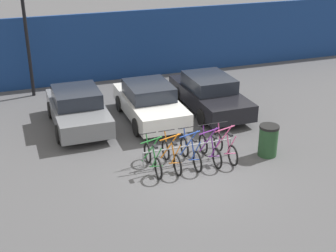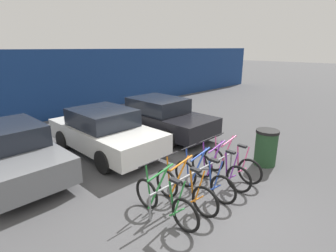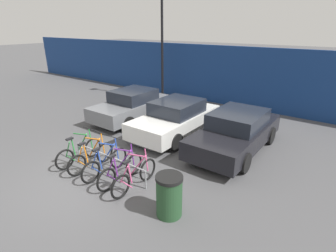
{
  "view_description": "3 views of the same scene",
  "coord_description": "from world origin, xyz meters",
  "px_view_note": "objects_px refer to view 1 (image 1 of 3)",
  "views": [
    {
      "loc": [
        -4.7,
        -11.29,
        6.97
      ],
      "look_at": [
        -0.16,
        1.34,
        1.01
      ],
      "focal_mm": 50.0,
      "sensor_mm": 36.0,
      "label": 1
    },
    {
      "loc": [
        -4.06,
        -2.6,
        3.23
      ],
      "look_at": [
        0.97,
        2.3,
        1.12
      ],
      "focal_mm": 28.0,
      "sensor_mm": 36.0,
      "label": 2
    },
    {
      "loc": [
        5.78,
        -3.81,
        4.15
      ],
      "look_at": [
        0.99,
        2.67,
        1.04
      ],
      "focal_mm": 28.0,
      "sensor_mm": 36.0,
      "label": 3
    }
  ],
  "objects_px": {
    "bicycle_orange": "(171,156)",
    "bicycle_purple": "(210,150)",
    "bicycle_pink": "(225,147)",
    "car_white": "(150,102)",
    "car_black": "(209,94)",
    "trash_bin": "(268,140)",
    "bicycle_blue": "(191,153)",
    "lamp_post": "(24,13)",
    "bike_rack": "(188,148)",
    "car_grey": "(78,109)",
    "bicycle_green": "(153,159)"
  },
  "relations": [
    {
      "from": "car_black",
      "to": "trash_bin",
      "type": "distance_m",
      "value": 4.18
    },
    {
      "from": "trash_bin",
      "to": "lamp_post",
      "type": "bearing_deg",
      "value": 128.41
    },
    {
      "from": "car_black",
      "to": "trash_bin",
      "type": "xyz_separation_m",
      "value": [
        0.16,
        -4.17,
        -0.17
      ]
    },
    {
      "from": "bicycle_purple",
      "to": "lamp_post",
      "type": "xyz_separation_m",
      "value": [
        -4.67,
        7.97,
        3.15
      ]
    },
    {
      "from": "bicycle_blue",
      "to": "bicycle_purple",
      "type": "relative_size",
      "value": 1.0
    },
    {
      "from": "bicycle_orange",
      "to": "car_black",
      "type": "relative_size",
      "value": 0.39
    },
    {
      "from": "bicycle_blue",
      "to": "car_white",
      "type": "distance_m",
      "value": 3.8
    },
    {
      "from": "bike_rack",
      "to": "bicycle_pink",
      "type": "distance_m",
      "value": 1.22
    },
    {
      "from": "bicycle_green",
      "to": "bicycle_pink",
      "type": "relative_size",
      "value": 1.0
    },
    {
      "from": "bike_rack",
      "to": "trash_bin",
      "type": "distance_m",
      "value": 2.6
    },
    {
      "from": "bicycle_purple",
      "to": "bicycle_green",
      "type": "bearing_deg",
      "value": 176.34
    },
    {
      "from": "car_grey",
      "to": "car_white",
      "type": "bearing_deg",
      "value": -5.92
    },
    {
      "from": "trash_bin",
      "to": "car_grey",
      "type": "bearing_deg",
      "value": 140.58
    },
    {
      "from": "bicycle_blue",
      "to": "bicycle_pink",
      "type": "bearing_deg",
      "value": 2.87
    },
    {
      "from": "bicycle_orange",
      "to": "bicycle_purple",
      "type": "bearing_deg",
      "value": -3.29
    },
    {
      "from": "bike_rack",
      "to": "car_grey",
      "type": "bearing_deg",
      "value": 124.94
    },
    {
      "from": "bicycle_green",
      "to": "car_grey",
      "type": "xyz_separation_m",
      "value": [
        -1.52,
        4.06,
        0.31
      ]
    },
    {
      "from": "bicycle_blue",
      "to": "car_black",
      "type": "distance_m",
      "value": 4.56
    },
    {
      "from": "bicycle_pink",
      "to": "car_grey",
      "type": "height_order",
      "value": "car_grey"
    },
    {
      "from": "bicycle_blue",
      "to": "car_grey",
      "type": "height_order",
      "value": "car_grey"
    },
    {
      "from": "bike_rack",
      "to": "bicycle_green",
      "type": "xyz_separation_m",
      "value": [
        -1.21,
        -0.15,
        -0.1
      ]
    },
    {
      "from": "bicycle_blue",
      "to": "lamp_post",
      "type": "height_order",
      "value": "lamp_post"
    },
    {
      "from": "bicycle_orange",
      "to": "lamp_post",
      "type": "relative_size",
      "value": 0.27
    },
    {
      "from": "bicycle_green",
      "to": "car_grey",
      "type": "relative_size",
      "value": 0.43
    },
    {
      "from": "bicycle_blue",
      "to": "bicycle_purple",
      "type": "distance_m",
      "value": 0.65
    },
    {
      "from": "bicycle_orange",
      "to": "car_white",
      "type": "relative_size",
      "value": 0.41
    },
    {
      "from": "lamp_post",
      "to": "bicycle_pink",
      "type": "bearing_deg",
      "value": -56.9
    },
    {
      "from": "bicycle_orange",
      "to": "bicycle_blue",
      "type": "bearing_deg",
      "value": -3.29
    },
    {
      "from": "bike_rack",
      "to": "bicycle_orange",
      "type": "height_order",
      "value": "bicycle_orange"
    },
    {
      "from": "bike_rack",
      "to": "bicycle_pink",
      "type": "relative_size",
      "value": 1.73
    },
    {
      "from": "car_black",
      "to": "trash_bin",
      "type": "relative_size",
      "value": 4.29
    },
    {
      "from": "car_white",
      "to": "lamp_post",
      "type": "height_order",
      "value": "lamp_post"
    },
    {
      "from": "bike_rack",
      "to": "bicycle_blue",
      "type": "bearing_deg",
      "value": -80.17
    },
    {
      "from": "lamp_post",
      "to": "bicycle_blue",
      "type": "bearing_deg",
      "value": -63.26
    },
    {
      "from": "lamp_post",
      "to": "bicycle_green",
      "type": "bearing_deg",
      "value": -70.75
    },
    {
      "from": "bike_rack",
      "to": "car_grey",
      "type": "height_order",
      "value": "car_grey"
    },
    {
      "from": "bicycle_green",
      "to": "car_white",
      "type": "distance_m",
      "value": 3.96
    },
    {
      "from": "bicycle_pink",
      "to": "car_white",
      "type": "bearing_deg",
      "value": 108.53
    },
    {
      "from": "bicycle_blue",
      "to": "lamp_post",
      "type": "xyz_separation_m",
      "value": [
        -4.02,
        7.97,
        3.15
      ]
    },
    {
      "from": "bicycle_orange",
      "to": "car_black",
      "type": "distance_m",
      "value": 4.92
    },
    {
      "from": "bicycle_pink",
      "to": "trash_bin",
      "type": "relative_size",
      "value": 1.66
    },
    {
      "from": "bicycle_blue",
      "to": "car_black",
      "type": "height_order",
      "value": "car_black"
    },
    {
      "from": "bike_rack",
      "to": "car_black",
      "type": "xyz_separation_m",
      "value": [
        2.41,
        3.73,
        0.22
      ]
    },
    {
      "from": "bicycle_green",
      "to": "bicycle_blue",
      "type": "height_order",
      "value": "same"
    },
    {
      "from": "bicycle_pink",
      "to": "lamp_post",
      "type": "height_order",
      "value": "lamp_post"
    },
    {
      "from": "lamp_post",
      "to": "bike_rack",
      "type": "bearing_deg",
      "value": -62.97
    },
    {
      "from": "bicycle_green",
      "to": "bike_rack",
      "type": "bearing_deg",
      "value": 7.59
    },
    {
      "from": "trash_bin",
      "to": "bicycle_blue",
      "type": "bearing_deg",
      "value": 173.36
    },
    {
      "from": "car_black",
      "to": "lamp_post",
      "type": "height_order",
      "value": "lamp_post"
    },
    {
      "from": "bicycle_pink",
      "to": "bicycle_purple",
      "type": "bearing_deg",
      "value": 179.6
    }
  ]
}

